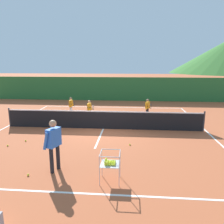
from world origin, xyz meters
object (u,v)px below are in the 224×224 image
instructor (54,141)px  student_0 (71,105)px  student_1 (89,108)px  tennis_net (103,120)px  ball_cart (110,163)px  tennis_ball_2 (8,145)px  student_2 (148,106)px  tennis_ball_3 (130,144)px  tennis_ball_5 (28,175)px  tennis_ball_1 (26,141)px

instructor → student_0: instructor is taller
student_1 → tennis_net: bearing=-59.8°
student_1 → ball_cart: bearing=-74.9°
student_0 → tennis_ball_2: (-1.20, -5.77, -0.70)m
student_2 → tennis_ball_3: bearing=-102.0°
tennis_ball_2 → tennis_ball_5: size_ratio=1.00×
student_0 → tennis_ball_3: student_0 is taller
student_1 → student_2: 3.70m
tennis_ball_1 → tennis_ball_3: bearing=-1.1°
tennis_ball_3 → tennis_ball_5: 4.28m
tennis_ball_1 → tennis_ball_2: (-0.48, -0.64, 0.00)m
tennis_ball_2 → tennis_net: bearing=37.7°
student_0 → tennis_ball_5: (0.80, -8.13, -0.70)m
student_0 → tennis_ball_1: student_0 is taller
ball_cart → tennis_ball_2: (-4.56, 2.44, -0.55)m
tennis_ball_3 → instructor: bearing=-134.2°
ball_cart → tennis_ball_1: size_ratio=13.22×
tennis_net → student_1: 2.15m
student_0 → student_1: student_1 is taller
tennis_ball_2 → tennis_ball_3: same height
student_2 → tennis_ball_3: student_2 is taller
tennis_net → tennis_ball_2: (-3.71, -2.87, -0.47)m
student_1 → tennis_ball_2: bearing=-119.2°
tennis_ball_1 → tennis_ball_3: same height
student_1 → tennis_ball_1: student_1 is taller
instructor → student_1: size_ratio=1.40×
tennis_ball_1 → instructor: bearing=-48.8°
student_1 → tennis_ball_5: (-0.64, -7.08, -0.70)m
student_0 → student_1: bearing=-36.3°
student_1 → student_2: bearing=14.0°
student_0 → ball_cart: bearing=-67.7°
tennis_net → tennis_ball_5: (-1.71, -5.23, -0.47)m
tennis_net → student_2: size_ratio=8.71×
student_0 → tennis_ball_2: size_ratio=17.92×
ball_cart → tennis_ball_1: ball_cart is taller
tennis_net → student_2: 3.73m
instructor → tennis_ball_1: bearing=131.2°
tennis_ball_2 → tennis_ball_3: 5.17m
student_1 → tennis_ball_3: size_ratio=17.97×
instructor → tennis_ball_5: size_ratio=25.07×
student_2 → student_1: bearing=-166.0°
ball_cart → tennis_ball_1: 5.15m
student_2 → tennis_ball_1: bearing=-139.1°
tennis_ball_1 → tennis_ball_5: size_ratio=1.00×
tennis_net → ball_cart: bearing=-80.9°
tennis_ball_3 → ball_cart: bearing=-101.0°
student_1 → student_0: bearing=143.7°
ball_cart → tennis_ball_1: (-4.08, 3.08, -0.55)m
tennis_net → ball_cart: tennis_net is taller
tennis_ball_3 → student_0: bearing=127.0°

